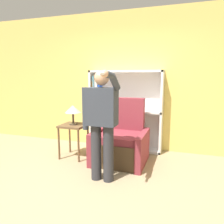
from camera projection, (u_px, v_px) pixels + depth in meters
ground_plane at (85, 193)px, 2.85m from camera, size 14.00×14.00×0.00m
wall_back at (126, 81)px, 4.52m from camera, size 8.00×0.06×2.80m
bookcase at (119, 111)px, 4.51m from camera, size 1.49×0.28×1.62m
armchair at (121, 142)px, 3.88m from camera, size 0.90×0.85×1.11m
person_standing at (102, 120)px, 3.05m from camera, size 0.57×0.78×1.59m
side_table at (74, 130)px, 4.04m from camera, size 0.45×0.45×0.62m
table_lamp at (73, 110)px, 3.98m from camera, size 0.29×0.29×0.36m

